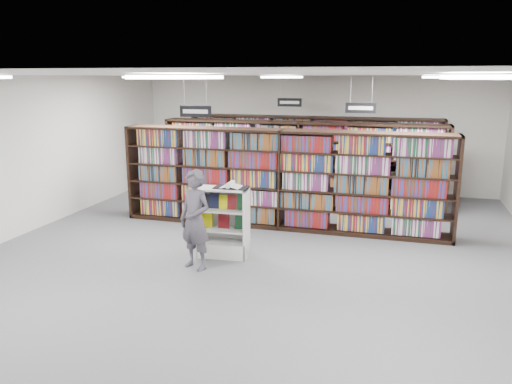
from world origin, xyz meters
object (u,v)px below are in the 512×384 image
(bookshelf_row_near, at_px, (282,179))
(open_book, at_px, (231,186))
(endcap_display, at_px, (224,232))
(shopper, at_px, (195,220))

(bookshelf_row_near, distance_m, open_book, 2.04)
(open_book, bearing_deg, bookshelf_row_near, 75.68)
(endcap_display, bearing_deg, bookshelf_row_near, 68.59)
(endcap_display, bearing_deg, open_book, -0.00)
(open_book, bearing_deg, endcap_display, -176.70)
(open_book, xyz_separation_m, shopper, (-0.39, -0.73, -0.45))
(bookshelf_row_near, bearing_deg, shopper, -107.33)
(bookshelf_row_near, distance_m, shopper, 2.84)
(endcap_display, xyz_separation_m, open_book, (0.14, 0.01, 0.85))
(bookshelf_row_near, height_order, endcap_display, bookshelf_row_near)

